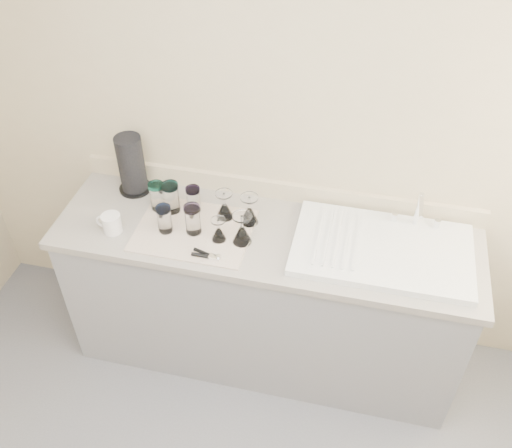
% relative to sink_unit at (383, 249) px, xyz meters
% --- Properties ---
extents(room_envelope, '(3.54, 3.50, 2.52)m').
position_rel_sink_unit_xyz_m(room_envelope, '(-0.55, -1.20, 0.64)').
color(room_envelope, '#58585D').
rests_on(room_envelope, ground).
extents(counter_unit, '(2.06, 0.62, 0.90)m').
position_rel_sink_unit_xyz_m(counter_unit, '(-0.55, -0.00, -0.47)').
color(counter_unit, gray).
rests_on(counter_unit, ground).
extents(sink_unit, '(0.82, 0.50, 0.22)m').
position_rel_sink_unit_xyz_m(sink_unit, '(0.00, 0.00, 0.00)').
color(sink_unit, white).
rests_on(sink_unit, counter_unit).
extents(dish_towel, '(0.55, 0.42, 0.01)m').
position_rel_sink_unit_xyz_m(dish_towel, '(-0.90, -0.06, -0.02)').
color(dish_towel, beige).
rests_on(dish_towel, counter_unit).
extents(tumbler_teal, '(0.08, 0.08, 0.15)m').
position_rel_sink_unit_xyz_m(tumbler_teal, '(-1.12, 0.06, 0.07)').
color(tumbler_teal, white).
rests_on(tumbler_teal, dish_towel).
extents(tumbler_cyan, '(0.08, 0.08, 0.16)m').
position_rel_sink_unit_xyz_m(tumbler_cyan, '(-1.04, 0.06, 0.07)').
color(tumbler_cyan, white).
rests_on(tumbler_cyan, dish_towel).
extents(tumbler_purple, '(0.07, 0.07, 0.14)m').
position_rel_sink_unit_xyz_m(tumbler_purple, '(-0.94, 0.08, 0.06)').
color(tumbler_purple, white).
rests_on(tumbler_purple, dish_towel).
extents(tumbler_blue, '(0.07, 0.07, 0.14)m').
position_rel_sink_unit_xyz_m(tumbler_blue, '(-1.02, -0.09, 0.06)').
color(tumbler_blue, white).
rests_on(tumbler_blue, dish_towel).
extents(tumbler_lavender, '(0.08, 0.08, 0.15)m').
position_rel_sink_unit_xyz_m(tumbler_lavender, '(-0.89, -0.07, 0.07)').
color(tumbler_lavender, white).
rests_on(tumbler_lavender, dish_towel).
extents(goblet_back_left, '(0.08, 0.08, 0.15)m').
position_rel_sink_unit_xyz_m(goblet_back_left, '(-0.77, 0.07, 0.04)').
color(goblet_back_left, white).
rests_on(goblet_back_left, dish_towel).
extents(goblet_back_right, '(0.09, 0.09, 0.16)m').
position_rel_sink_unit_xyz_m(goblet_back_right, '(-0.65, 0.06, 0.04)').
color(goblet_back_right, white).
rests_on(goblet_back_right, dish_towel).
extents(goblet_front_left, '(0.07, 0.07, 0.12)m').
position_rel_sink_unit_xyz_m(goblet_front_left, '(-0.76, -0.10, 0.03)').
color(goblet_front_left, white).
rests_on(goblet_front_left, dish_towel).
extents(goblet_front_right, '(0.09, 0.09, 0.16)m').
position_rel_sink_unit_xyz_m(goblet_front_right, '(-0.65, -0.09, 0.04)').
color(goblet_front_right, white).
rests_on(goblet_front_right, dish_towel).
extents(can_opener, '(0.14, 0.06, 0.02)m').
position_rel_sink_unit_xyz_m(can_opener, '(-0.78, -0.22, -0.00)').
color(can_opener, silver).
rests_on(can_opener, dish_towel).
extents(white_mug, '(0.13, 0.09, 0.09)m').
position_rel_sink_unit_xyz_m(white_mug, '(-1.28, -0.15, 0.03)').
color(white_mug, white).
rests_on(white_mug, counter_unit).
extents(paper_towel_roll, '(0.17, 0.17, 0.32)m').
position_rel_sink_unit_xyz_m(paper_towel_roll, '(-1.29, 0.18, 0.14)').
color(paper_towel_roll, black).
rests_on(paper_towel_roll, counter_unit).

